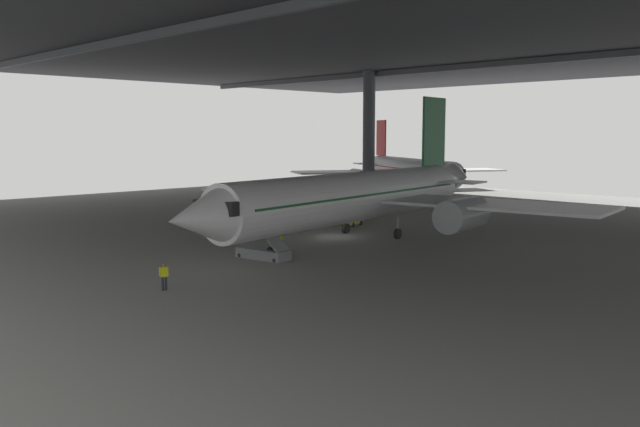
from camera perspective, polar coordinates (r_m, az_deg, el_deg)
ground_plane at (r=57.07m, az=1.84°, el=-2.06°), size 110.00×110.00×0.00m
hangar_structure at (r=67.74m, az=10.16°, el=14.54°), size 121.00×99.00×18.67m
airplane_main at (r=55.53m, az=3.15°, el=1.46°), size 39.17×40.20×12.43m
boarding_stairs at (r=47.56m, az=-4.96°, el=-2.97°), size 4.56×2.09×4.86m
crew_worker_near_nose at (r=38.78m, az=-13.26°, el=-5.17°), size 0.33×0.52×1.57m
crew_worker_by_stairs at (r=50.23m, az=-3.32°, el=-2.14°), size 0.44×0.40×1.74m
airplane_distant at (r=101.80m, az=7.73°, el=3.72°), size 32.53×32.88×11.16m
baggage_tug at (r=64.27m, az=2.75°, el=-0.59°), size 1.73×2.42×0.90m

